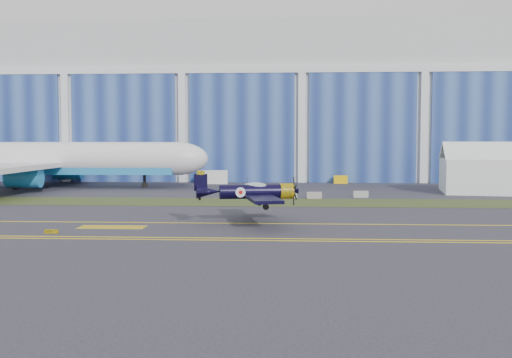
# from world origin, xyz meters

# --- Properties ---
(ground) EXTENTS (260.00, 260.00, 0.00)m
(ground) POSITION_xyz_m (0.00, 0.00, 0.00)
(ground) COLOR #32313B
(ground) RESTS_ON ground
(grass_median) EXTENTS (260.00, 10.00, 0.02)m
(grass_median) POSITION_xyz_m (0.00, 14.00, 0.02)
(grass_median) COLOR #475128
(grass_median) RESTS_ON ground
(hangar) EXTENTS (220.00, 45.70, 30.00)m
(hangar) POSITION_xyz_m (0.00, 71.79, 14.96)
(hangar) COLOR silver
(hangar) RESTS_ON ground
(taxiway_centreline) EXTENTS (200.00, 0.20, 0.02)m
(taxiway_centreline) POSITION_xyz_m (0.00, -5.00, 0.01)
(taxiway_centreline) COLOR yellow
(taxiway_centreline) RESTS_ON ground
(edge_line_near) EXTENTS (80.00, 0.20, 0.02)m
(edge_line_near) POSITION_xyz_m (0.00, -14.50, 0.01)
(edge_line_near) COLOR yellow
(edge_line_near) RESTS_ON ground
(edge_line_far) EXTENTS (80.00, 0.20, 0.02)m
(edge_line_far) POSITION_xyz_m (0.00, -13.50, 0.01)
(edge_line_far) COLOR yellow
(edge_line_far) RESTS_ON ground
(hold_short_ladder) EXTENTS (6.00, 2.40, 0.02)m
(hold_short_ladder) POSITION_xyz_m (-18.00, -8.10, 0.01)
(hold_short_ladder) COLOR yellow
(hold_short_ladder) RESTS_ON ground
(guard_board_left) EXTENTS (1.20, 0.15, 0.35)m
(guard_board_left) POSITION_xyz_m (-22.00, -12.00, 0.17)
(guard_board_left) COLOR yellow
(guard_board_left) RESTS_ON ground
(warbird) EXTENTS (13.67, 15.41, 3.96)m
(warbird) POSITION_xyz_m (-5.78, -4.54, 2.96)
(warbird) COLOR black
(warbird) RESTS_ON ground
(jetliner) EXTENTS (61.89, 52.83, 21.23)m
(jetliner) POSITION_xyz_m (-42.55, 34.85, 10.62)
(jetliner) COLOR white
(jetliner) RESTS_ON ground
(tent) EXTENTS (17.96, 14.31, 7.59)m
(tent) POSITION_xyz_m (28.79, 29.48, 3.79)
(tent) COLOR white
(tent) RESTS_ON ground
(shipping_container) EXTENTS (5.58, 2.53, 2.36)m
(shipping_container) POSITION_xyz_m (-15.96, 45.46, 1.18)
(shipping_container) COLOR white
(shipping_container) RESTS_ON ground
(tug) EXTENTS (2.58, 1.76, 1.43)m
(tug) POSITION_xyz_m (7.01, 47.16, 0.71)
(tug) COLOR yellow
(tug) RESTS_ON ground
(barrier_a) EXTENTS (2.06, 0.85, 0.90)m
(barrier_a) POSITION_xyz_m (-2.14, 19.10, 0.45)
(barrier_a) COLOR #909E8E
(barrier_a) RESTS_ON ground
(barrier_b) EXTENTS (2.07, 0.89, 0.90)m
(barrier_b) POSITION_xyz_m (1.13, 19.02, 0.45)
(barrier_b) COLOR gray
(barrier_b) RESTS_ON ground
(barrier_c) EXTENTS (2.02, 0.68, 0.90)m
(barrier_c) POSITION_xyz_m (7.52, 20.97, 0.45)
(barrier_c) COLOR #969D95
(barrier_c) RESTS_ON ground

